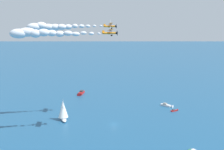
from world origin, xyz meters
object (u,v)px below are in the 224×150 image
(motorboat_far_port, at_px, (175,110))
(motorboat_far_stbd, at_px, (81,93))
(biplane_lead, at_px, (111,26))
(sailboat_trailing, at_px, (63,110))
(wingwalker_lead, at_px, (110,22))
(motorboat_near_centre, at_px, (167,105))
(biplane_wingman, at_px, (110,33))
(wingwalker_wingman, at_px, (110,28))

(motorboat_far_port, xyz_separation_m, motorboat_far_stbd, (-43.66, -57.51, 0.47))
(biplane_lead, bearing_deg, motorboat_far_port, 101.21)
(motorboat_far_port, bearing_deg, motorboat_far_stbd, -127.20)
(sailboat_trailing, xyz_separation_m, wingwalker_lead, (-3.24, 25.47, 46.11))
(motorboat_near_centre, distance_m, motorboat_far_port, 9.56)
(sailboat_trailing, xyz_separation_m, biplane_wingman, (19.01, 23.96, 40.81))
(motorboat_far_port, xyz_separation_m, biplane_lead, (7.65, -38.63, 49.04))
(wingwalker_wingman, bearing_deg, motorboat_far_stbd, -166.66)
(motorboat_near_centre, distance_m, motorboat_far_stbd, 65.45)
(motorboat_far_stbd, distance_m, wingwalker_wingman, 89.01)
(motorboat_far_stbd, height_order, biplane_wingman, biplane_wingman)
(motorboat_far_port, height_order, biplane_wingman, biplane_wingman)
(motorboat_far_stbd, relative_size, biplane_wingman, 1.53)
(motorboat_far_port, height_order, wingwalker_wingman, wingwalker_wingman)
(motorboat_far_stbd, height_order, sailboat_trailing, sailboat_trailing)
(motorboat_far_stbd, height_order, wingwalker_wingman, wingwalker_wingman)
(motorboat_near_centre, xyz_separation_m, biplane_lead, (17.05, -36.88, 48.80))
(motorboat_far_stbd, relative_size, wingwalker_lead, 6.38)
(biplane_wingman, bearing_deg, sailboat_trailing, -128.43)
(motorboat_far_port, relative_size, biplane_wingman, 0.68)
(motorboat_near_centre, distance_m, sailboat_trailing, 65.70)
(motorboat_far_stbd, bearing_deg, sailboat_trailing, -6.91)
(biplane_wingman, distance_m, wingwalker_wingman, 2.15)
(biplane_lead, relative_size, wingwalker_lead, 4.18)
(motorboat_near_centre, relative_size, wingwalker_lead, 4.11)
(motorboat_far_port, bearing_deg, biplane_lead, -78.79)
(motorboat_far_port, distance_m, wingwalker_lead, 64.59)
(motorboat_far_stbd, bearing_deg, biplane_wingman, 13.32)
(wingwalker_lead, bearing_deg, sailboat_trailing, -82.75)
(motorboat_far_port, distance_m, wingwalker_wingman, 69.25)
(motorboat_near_centre, xyz_separation_m, biplane_wingman, (39.11, -38.40, 45.68))
(wingwalker_lead, relative_size, wingwalker_wingman, 1.16)
(motorboat_near_centre, relative_size, biplane_wingman, 0.98)
(wingwalker_lead, bearing_deg, motorboat_near_centre, 114.56)
(wingwalker_wingman, bearing_deg, biplane_wingman, 2.93)
(motorboat_far_port, xyz_separation_m, sailboat_trailing, (10.70, -64.10, 5.12))
(biplane_lead, distance_m, wingwalker_lead, 2.19)
(wingwalker_wingman, bearing_deg, sailboat_trailing, -128.17)
(wingwalker_lead, bearing_deg, wingwalker_wingman, -3.94)
(biplane_lead, bearing_deg, sailboat_trailing, -83.18)
(motorboat_near_centre, bearing_deg, sailboat_trailing, -72.14)
(motorboat_near_centre, xyz_separation_m, motorboat_far_stbd, (-34.26, -55.77, 0.22))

